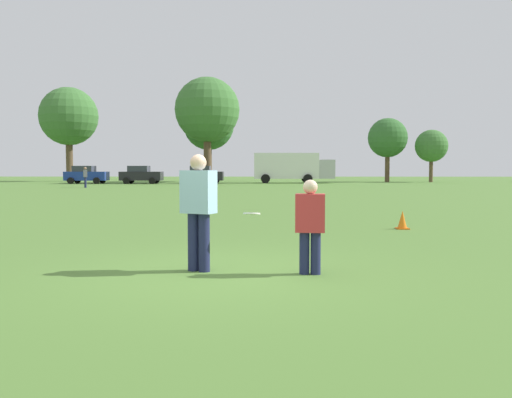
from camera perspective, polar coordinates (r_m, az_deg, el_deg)
ground_plane at (r=8.31m, az=-4.02°, el=-7.80°), size 187.37×187.37×0.00m
player_thrower at (r=8.40m, az=-6.04°, el=-0.69°), size 0.58×0.47×1.80m
player_defender at (r=8.17m, az=5.70°, el=-2.39°), size 0.46×0.30×1.42m
frisbee at (r=8.47m, az=-0.45°, el=-1.55°), size 0.27×0.27×0.07m
traffic_cone at (r=14.72m, az=15.09°, el=-2.17°), size 0.32×0.32×0.48m
parked_car_near_left at (r=58.11m, az=-17.38°, el=2.45°), size 4.20×2.22×1.82m
parked_car_mid_left at (r=56.52m, az=-11.98°, el=2.51°), size 4.20×2.22×1.82m
parked_car_center at (r=56.27m, az=-5.64°, el=2.57°), size 4.20×2.22×1.82m
box_truck at (r=58.19m, az=3.80°, el=3.41°), size 8.50×3.02×3.18m
bystander_sideline_watcher at (r=46.32m, az=-17.46°, el=2.32°), size 0.44×0.53×1.69m
tree_west_oak at (r=69.25m, az=-19.05°, el=8.16°), size 6.90×6.90×11.22m
tree_west_maple at (r=64.38m, az=-4.98°, el=7.74°), size 5.94×5.94×9.65m
tree_center_elm at (r=60.26m, az=-5.14°, el=9.26°), size 7.07×7.07×11.50m
tree_east_birch at (r=64.63m, az=13.64°, el=6.23°), size 4.51×4.51×7.33m
tree_east_oak at (r=64.93m, az=17.91°, el=5.30°), size 3.65×3.65×5.94m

